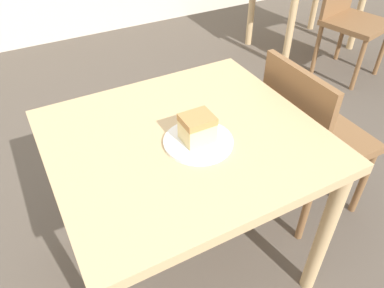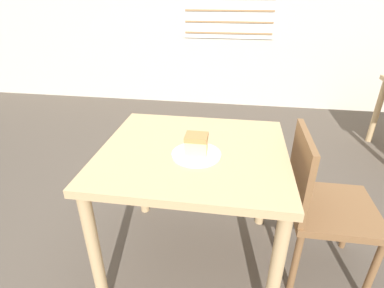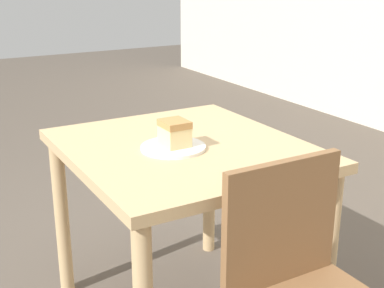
% 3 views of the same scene
% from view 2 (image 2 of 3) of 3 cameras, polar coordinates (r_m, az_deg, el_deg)
% --- Properties ---
extents(ground_plane, '(14.00, 14.00, 0.00)m').
position_cam_2_polar(ground_plane, '(1.86, -4.57, -24.84)').
color(ground_plane, brown).
extents(dining_table_near, '(0.93, 0.85, 0.75)m').
position_cam_2_polar(dining_table_near, '(1.56, 0.26, -4.63)').
color(dining_table_near, tan).
rests_on(dining_table_near, ground_plane).
extents(chair_near_window, '(0.43, 0.43, 0.86)m').
position_cam_2_polar(chair_near_window, '(1.74, 23.40, -10.04)').
color(chair_near_window, brown).
rests_on(chair_near_window, ground_plane).
extents(plate, '(0.24, 0.24, 0.01)m').
position_cam_2_polar(plate, '(1.45, 0.83, -1.97)').
color(plate, white).
rests_on(plate, dining_table_near).
extents(cake_slice, '(0.11, 0.09, 0.10)m').
position_cam_2_polar(cake_slice, '(1.43, 0.84, 0.05)').
color(cake_slice, '#E5CC89').
rests_on(cake_slice, plate).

